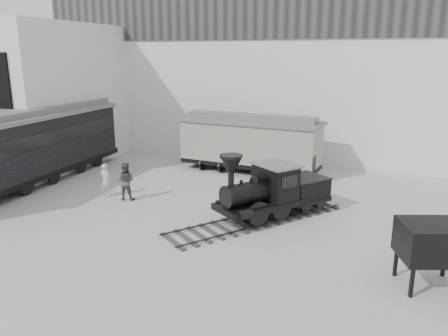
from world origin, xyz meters
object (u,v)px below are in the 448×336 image
at_px(locomotive, 270,194).
at_px(visitor_a, 106,180).
at_px(visitor_b, 125,181).
at_px(boxcar, 250,142).
at_px(passenger_coach, 27,147).
at_px(coal_hopper, 432,246).

distance_m(locomotive, visitor_a, 8.67).
height_order(locomotive, visitor_b, locomotive).
distance_m(boxcar, passenger_coach, 12.76).
bearing_deg(visitor_a, locomotive, -179.12).
bearing_deg(coal_hopper, boxcar, 110.04).
distance_m(visitor_b, coal_hopper, 14.18).
height_order(boxcar, passenger_coach, passenger_coach).
bearing_deg(locomotive, visitor_b, -143.53).
relative_size(locomotive, coal_hopper, 3.47).
bearing_deg(locomotive, passenger_coach, -145.01).
bearing_deg(coal_hopper, visitor_b, 144.02).
height_order(boxcar, visitor_b, boxcar).
relative_size(passenger_coach, coal_hopper, 6.32).
xyz_separation_m(boxcar, visitor_b, (-4.26, -7.29, -0.92)).
bearing_deg(boxcar, visitor_a, -121.85).
height_order(boxcar, coal_hopper, boxcar).
distance_m(passenger_coach, visitor_b, 6.58).
xyz_separation_m(locomotive, visitor_a, (-8.67, 0.15, -0.28)).
relative_size(locomotive, boxcar, 0.90).
xyz_separation_m(locomotive, passenger_coach, (-13.87, 0.42, 1.04)).
distance_m(locomotive, visitor_b, 7.41).
xyz_separation_m(boxcar, visitor_a, (-5.52, -7.17, -1.02)).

